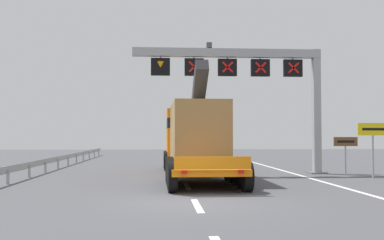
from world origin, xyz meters
The scene contains 8 objects.
ground centered at (0.00, 0.00, 0.00)m, with size 112.00×112.00×0.00m, color #4C4C51.
lane_markings centered at (0.10, 23.25, 0.01)m, with size 0.20×61.09×0.01m.
edge_line_right centered at (6.20, 12.00, 0.01)m, with size 0.20×63.00×0.01m, color silver.
overhead_lane_gantry centered at (3.87, 10.27, 5.42)m, with size 10.42×0.90×7.04m.
heavy_haul_truck_orange centered at (0.75, 9.86, 1.99)m, with size 3.10×14.08×5.30m.
exit_sign_yellow centered at (9.20, 7.26, 2.02)m, with size 1.53×0.15×2.65m.
tourist_info_sign_brown centered at (9.04, 10.13, 1.48)m, with size 1.32×0.15×1.97m.
guardrail_left centered at (-7.42, 16.71, 0.56)m, with size 0.13×37.43×0.76m.
Camera 1 is at (-0.97, -13.83, 2.02)m, focal length 42.46 mm.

